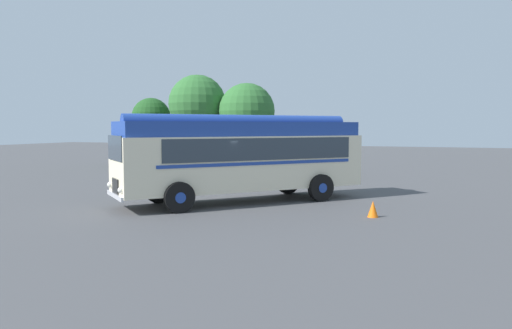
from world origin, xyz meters
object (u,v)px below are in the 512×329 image
at_px(car_mid_right, 315,163).
at_px(vintage_bus, 242,155).
at_px(car_mid_left, 268,162).
at_px(traffic_cone, 373,209).
at_px(car_near_left, 237,160).

bearing_deg(car_mid_right, vintage_bus, -91.14).
distance_m(car_mid_left, traffic_cone, 14.81).
distance_m(car_near_left, car_mid_right, 5.54).
bearing_deg(traffic_cone, car_near_left, 128.86).
relative_size(car_mid_right, traffic_cone, 7.87).
bearing_deg(car_mid_left, vintage_bus, -75.54).
distance_m(vintage_bus, car_near_left, 12.81).
distance_m(car_mid_left, car_mid_right, 2.99).
height_order(car_near_left, car_mid_right, same).
bearing_deg(car_mid_left, car_near_left, 160.65).
relative_size(vintage_bus, car_near_left, 2.17).
relative_size(car_near_left, traffic_cone, 7.71).
bearing_deg(traffic_cone, car_mid_right, 112.72).
xyz_separation_m(car_mid_left, traffic_cone, (8.16, -12.34, -0.57)).
height_order(vintage_bus, car_mid_left, vintage_bus).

